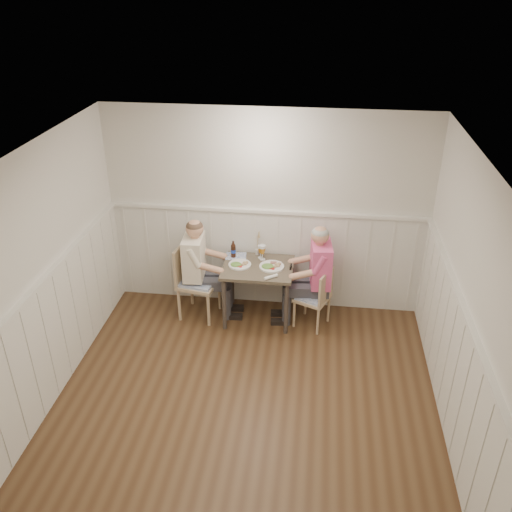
# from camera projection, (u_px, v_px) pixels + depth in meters

# --- Properties ---
(ground_plane) EXTENTS (4.50, 4.50, 0.00)m
(ground_plane) POSITION_uv_depth(u_px,v_px,m) (241.00, 422.00, 5.38)
(ground_plane) COLOR #462D19
(room_shell) EXTENTS (4.04, 4.54, 2.60)m
(room_shell) POSITION_uv_depth(u_px,v_px,m) (239.00, 293.00, 4.66)
(room_shell) COLOR silver
(room_shell) RESTS_ON ground
(wainscot) EXTENTS (4.00, 4.49, 1.34)m
(wainscot) POSITION_uv_depth(u_px,v_px,m) (250.00, 325.00, 5.65)
(wainscot) COLOR silver
(wainscot) RESTS_ON ground
(dining_table) EXTENTS (0.86, 0.70, 0.75)m
(dining_table) POSITION_uv_depth(u_px,v_px,m) (258.00, 274.00, 6.69)
(dining_table) COLOR #493F37
(dining_table) RESTS_ON ground
(chair_right) EXTENTS (0.49, 0.49, 0.80)m
(chair_right) POSITION_uv_depth(u_px,v_px,m) (316.00, 296.00, 6.63)
(chair_right) COLOR tan
(chair_right) RESTS_ON ground
(chair_left) EXTENTS (0.54, 0.54, 0.98)m
(chair_left) POSITION_uv_depth(u_px,v_px,m) (194.00, 278.00, 6.81)
(chair_left) COLOR tan
(chair_left) RESTS_ON ground
(man_in_pink) EXTENTS (0.65, 0.45, 1.34)m
(man_in_pink) POSITION_uv_depth(u_px,v_px,m) (316.00, 282.00, 6.67)
(man_in_pink) COLOR #3F3F47
(man_in_pink) RESTS_ON ground
(diner_cream) EXTENTS (0.64, 0.44, 1.35)m
(diner_cream) POSITION_uv_depth(u_px,v_px,m) (198.00, 275.00, 6.81)
(diner_cream) COLOR #3F3F47
(diner_cream) RESTS_ON ground
(plate_man) EXTENTS (0.31, 0.31, 0.08)m
(plate_man) POSITION_uv_depth(u_px,v_px,m) (271.00, 266.00, 6.60)
(plate_man) COLOR white
(plate_man) RESTS_ON dining_table
(plate_diner) EXTENTS (0.28, 0.28, 0.07)m
(plate_diner) POSITION_uv_depth(u_px,v_px,m) (239.00, 264.00, 6.64)
(plate_diner) COLOR white
(plate_diner) RESTS_ON dining_table
(beer_glass_a) EXTENTS (0.08, 0.08, 0.20)m
(beer_glass_a) POSITION_uv_depth(u_px,v_px,m) (262.00, 250.00, 6.72)
(beer_glass_a) COLOR silver
(beer_glass_a) RESTS_ON dining_table
(beer_glass_b) EXTENTS (0.07, 0.07, 0.17)m
(beer_glass_b) POSITION_uv_depth(u_px,v_px,m) (260.00, 250.00, 6.77)
(beer_glass_b) COLOR silver
(beer_glass_b) RESTS_ON dining_table
(beer_bottle) EXTENTS (0.06, 0.06, 0.22)m
(beer_bottle) POSITION_uv_depth(u_px,v_px,m) (233.00, 250.00, 6.80)
(beer_bottle) COLOR black
(beer_bottle) RESTS_ON dining_table
(rolled_napkin) EXTENTS (0.16, 0.14, 0.04)m
(rolled_napkin) POSITION_uv_depth(u_px,v_px,m) (271.00, 277.00, 6.37)
(rolled_napkin) COLOR white
(rolled_napkin) RESTS_ON dining_table
(grass_vase) EXTENTS (0.04, 0.04, 0.34)m
(grass_vase) POSITION_uv_depth(u_px,v_px,m) (257.00, 244.00, 6.84)
(grass_vase) COLOR silver
(grass_vase) RESTS_ON dining_table
(gingham_mat) EXTENTS (0.27, 0.23, 0.01)m
(gingham_mat) POSITION_uv_depth(u_px,v_px,m) (236.00, 256.00, 6.86)
(gingham_mat) COLOR #4E69A9
(gingham_mat) RESTS_ON dining_table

